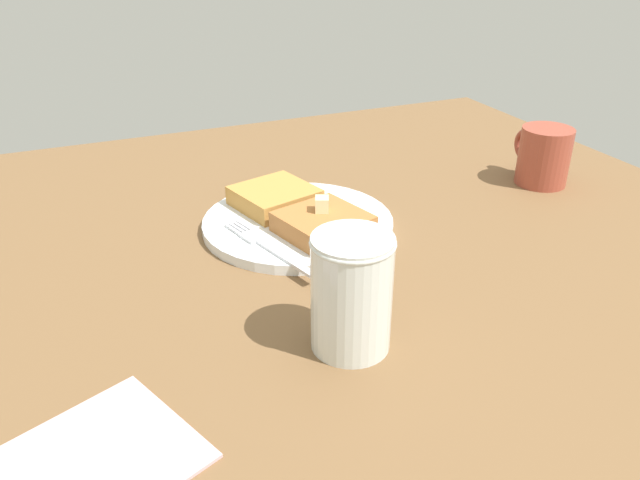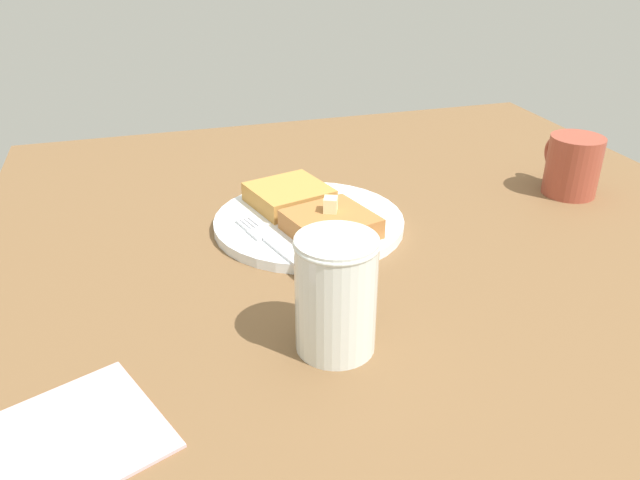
# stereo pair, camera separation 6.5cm
# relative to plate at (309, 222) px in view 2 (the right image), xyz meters

# --- Properties ---
(table_surface) EXTENTS (0.96, 0.96, 0.03)m
(table_surface) POSITION_rel_plate_xyz_m (-0.04, -0.08, -0.02)
(table_surface) COLOR brown
(table_surface) RESTS_ON ground
(plate) EXTENTS (0.24, 0.24, 0.01)m
(plate) POSITION_rel_plate_xyz_m (0.00, 0.00, 0.00)
(plate) COLOR white
(plate) RESTS_ON table_surface
(toast_slice_left) EXTENTS (0.11, 0.11, 0.02)m
(toast_slice_left) POSITION_rel_plate_xyz_m (-0.05, -0.01, 0.02)
(toast_slice_left) COLOR #AB6B35
(toast_slice_left) RESTS_ON plate
(toast_slice_middle) EXTENTS (0.11, 0.11, 0.02)m
(toast_slice_middle) POSITION_rel_plate_xyz_m (0.05, 0.01, 0.02)
(toast_slice_middle) COLOR #BE863D
(toast_slice_middle) RESTS_ON plate
(butter_pat_primary) EXTENTS (0.02, 0.02, 0.02)m
(butter_pat_primary) POSITION_rel_plate_xyz_m (-0.04, -0.02, 0.04)
(butter_pat_primary) COLOR beige
(butter_pat_primary) RESTS_ON toast_slice_left
(fork) EXTENTS (0.16, 0.06, 0.00)m
(fork) POSITION_rel_plate_xyz_m (-0.05, 0.06, 0.01)
(fork) COLOR silver
(fork) RESTS_ON plate
(syrup_jar) EXTENTS (0.07, 0.07, 0.11)m
(syrup_jar) POSITION_rel_plate_xyz_m (-0.24, 0.04, 0.04)
(syrup_jar) COLOR #471A08
(syrup_jar) RESTS_ON table_surface
(napkin) EXTENTS (0.17, 0.18, 0.00)m
(napkin) POSITION_rel_plate_xyz_m (-0.30, 0.28, -0.01)
(napkin) COLOR beige
(napkin) RESTS_ON table_surface
(coffee_mug) EXTENTS (0.10, 0.07, 0.08)m
(coffee_mug) POSITION_rel_plate_xyz_m (-0.00, -0.38, 0.03)
(coffee_mug) COLOR #9E4432
(coffee_mug) RESTS_ON table_surface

